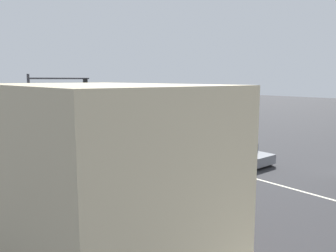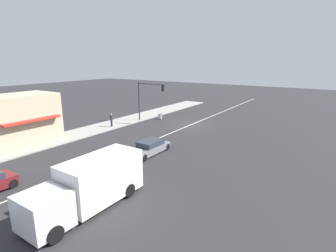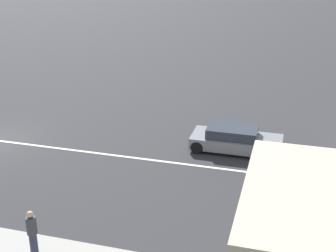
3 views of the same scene
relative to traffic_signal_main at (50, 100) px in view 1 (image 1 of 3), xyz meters
The scene contains 7 objects.
ground_plane 17.62m from the traffic_signal_main, 110.88° to the left, with size 160.00×160.00×0.00m, color #2B2B2D.
lane_marking_center 7.51m from the traffic_signal_main, 162.41° to the right, with size 0.16×60.00×0.01m, color beige.
building_corner_store 16.23m from the traffic_signal_main, 74.17° to the left, with size 5.13×7.07×5.12m.
traffic_signal_main is the anchor object (origin of this frame).
pedestrian 6.18m from the traffic_signal_main, 69.14° to the left, with size 0.34×0.34×1.69m.
warning_aframe_sign 4.28m from the traffic_signal_main, 102.67° to the right, with size 0.45×0.53×0.84m.
suv_grey 13.65m from the traffic_signal_main, 128.94° to the left, with size 1.92×4.45×1.23m.
Camera 1 is at (14.69, 25.41, 5.38)m, focal length 35.00 mm.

